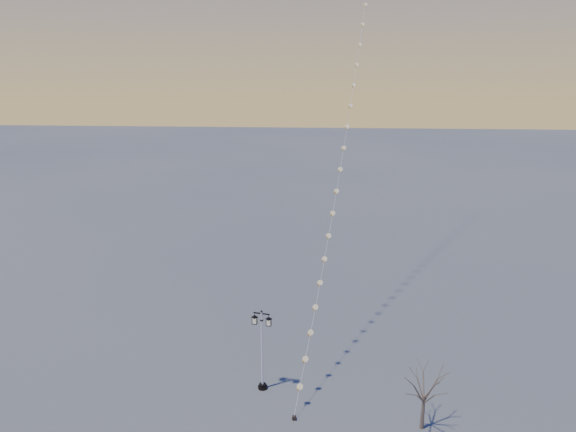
# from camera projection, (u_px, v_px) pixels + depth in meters

# --- Properties ---
(ground) EXTENTS (300.00, 300.00, 0.00)m
(ground) POSITION_uv_depth(u_px,v_px,m) (319.00, 412.00, 28.23)
(ground) COLOR #545755
(ground) RESTS_ON ground
(street_lamp) EXTENTS (1.25, 0.59, 5.00)m
(street_lamp) POSITION_uv_depth(u_px,v_px,m) (262.00, 346.00, 29.59)
(street_lamp) COLOR black
(street_lamp) RESTS_ON ground
(bare_tree) EXTENTS (2.13, 2.13, 3.53)m
(bare_tree) POSITION_uv_depth(u_px,v_px,m) (425.00, 387.00, 26.29)
(bare_tree) COLOR brown
(bare_tree) RESTS_ON ground
(kite_train) EXTENTS (7.49, 35.89, 42.52)m
(kite_train) POSITION_uv_depth(u_px,v_px,m) (357.00, 27.00, 38.59)
(kite_train) COLOR black
(kite_train) RESTS_ON ground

